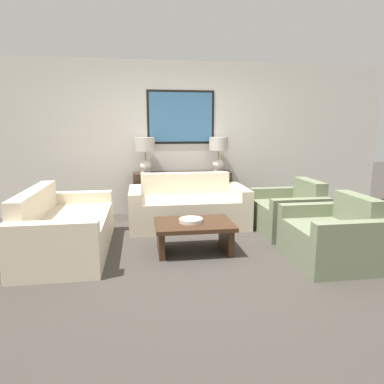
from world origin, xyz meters
name	(u,v)px	position (x,y,z in m)	size (l,w,h in m)	color
ground_plane	(204,258)	(0.00, 0.00, 0.00)	(20.00, 20.00, 0.00)	#3D3833
back_wall	(181,138)	(0.00, 2.35, 1.33)	(7.59, 0.12, 2.65)	beige
console_table	(183,193)	(0.00, 2.09, 0.38)	(1.70, 0.36, 0.76)	#332319
table_lamp_left	(145,150)	(-0.63, 2.09, 1.16)	(0.33, 0.33, 0.60)	silver
table_lamp_right	(218,149)	(0.63, 2.09, 1.16)	(0.33, 0.33, 0.60)	silver
couch_by_back_wall	(188,208)	(0.00, 1.40, 0.28)	(1.81, 0.94, 0.79)	beige
couch_by_side	(66,230)	(-1.66, 0.46, 0.28)	(0.94, 1.81, 0.79)	beige
coffee_table	(194,231)	(-0.09, 0.25, 0.27)	(0.96, 0.68, 0.38)	#3D2616
decorative_bowl	(191,220)	(-0.12, 0.26, 0.40)	(0.29, 0.29, 0.05)	beige
armchair_near_back_wall	(289,214)	(1.41, 0.81, 0.28)	(0.84, 0.98, 0.78)	#707A5B
armchair_near_camera	(331,238)	(1.41, -0.32, 0.28)	(0.84, 0.98, 0.78)	#707A5B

